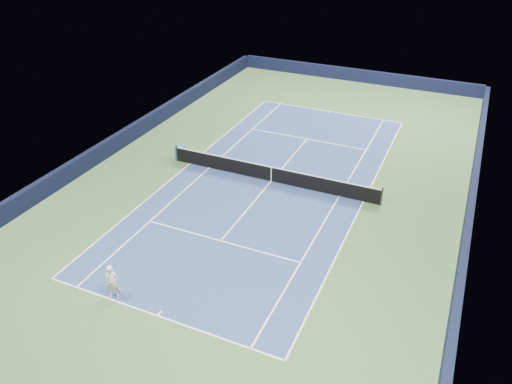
% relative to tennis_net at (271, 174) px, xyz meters
% --- Properties ---
extents(ground, '(40.00, 40.00, 0.00)m').
position_rel_tennis_net_xyz_m(ground, '(0.00, 0.00, -0.50)').
color(ground, '#3A5930').
rests_on(ground, ground).
extents(wall_far, '(22.00, 0.35, 1.10)m').
position_rel_tennis_net_xyz_m(wall_far, '(0.00, 19.82, 0.05)').
color(wall_far, black).
rests_on(wall_far, ground).
extents(wall_right, '(0.35, 40.00, 1.10)m').
position_rel_tennis_net_xyz_m(wall_right, '(10.82, 0.00, 0.05)').
color(wall_right, black).
rests_on(wall_right, ground).
extents(wall_left, '(0.35, 40.00, 1.10)m').
position_rel_tennis_net_xyz_m(wall_left, '(-10.82, 0.00, 0.05)').
color(wall_left, black).
rests_on(wall_left, ground).
extents(court_surface, '(10.97, 23.77, 0.01)m').
position_rel_tennis_net_xyz_m(court_surface, '(0.00, 0.00, -0.50)').
color(court_surface, navy).
rests_on(court_surface, ground).
extents(baseline_far, '(10.97, 0.08, 0.00)m').
position_rel_tennis_net_xyz_m(baseline_far, '(0.00, 11.88, -0.50)').
color(baseline_far, white).
rests_on(baseline_far, ground).
extents(baseline_near, '(10.97, 0.08, 0.00)m').
position_rel_tennis_net_xyz_m(baseline_near, '(0.00, -11.88, -0.50)').
color(baseline_near, white).
rests_on(baseline_near, ground).
extents(sideline_doubles_right, '(0.08, 23.77, 0.00)m').
position_rel_tennis_net_xyz_m(sideline_doubles_right, '(5.49, 0.00, -0.50)').
color(sideline_doubles_right, white).
rests_on(sideline_doubles_right, ground).
extents(sideline_doubles_left, '(0.08, 23.77, 0.00)m').
position_rel_tennis_net_xyz_m(sideline_doubles_left, '(-5.49, 0.00, -0.50)').
color(sideline_doubles_left, white).
rests_on(sideline_doubles_left, ground).
extents(sideline_singles_right, '(0.08, 23.77, 0.00)m').
position_rel_tennis_net_xyz_m(sideline_singles_right, '(4.12, 0.00, -0.50)').
color(sideline_singles_right, white).
rests_on(sideline_singles_right, ground).
extents(sideline_singles_left, '(0.08, 23.77, 0.00)m').
position_rel_tennis_net_xyz_m(sideline_singles_left, '(-4.12, 0.00, -0.50)').
color(sideline_singles_left, white).
rests_on(sideline_singles_left, ground).
extents(service_line_far, '(8.23, 0.08, 0.00)m').
position_rel_tennis_net_xyz_m(service_line_far, '(0.00, 6.40, -0.50)').
color(service_line_far, white).
rests_on(service_line_far, ground).
extents(service_line_near, '(8.23, 0.08, 0.00)m').
position_rel_tennis_net_xyz_m(service_line_near, '(0.00, -6.40, -0.50)').
color(service_line_near, white).
rests_on(service_line_near, ground).
extents(center_service_line, '(0.08, 12.80, 0.00)m').
position_rel_tennis_net_xyz_m(center_service_line, '(0.00, 0.00, -0.50)').
color(center_service_line, white).
rests_on(center_service_line, ground).
extents(center_mark_far, '(0.08, 0.30, 0.00)m').
position_rel_tennis_net_xyz_m(center_mark_far, '(0.00, 11.73, -0.50)').
color(center_mark_far, white).
rests_on(center_mark_far, ground).
extents(center_mark_near, '(0.08, 0.30, 0.00)m').
position_rel_tennis_net_xyz_m(center_mark_near, '(0.00, -11.73, -0.50)').
color(center_mark_near, white).
rests_on(center_mark_near, ground).
extents(tennis_net, '(12.90, 0.10, 1.07)m').
position_rel_tennis_net_xyz_m(tennis_net, '(0.00, 0.00, 0.00)').
color(tennis_net, black).
rests_on(tennis_net, ground).
extents(sponsor_cube, '(0.62, 0.56, 0.88)m').
position_rel_tennis_net_xyz_m(sponsor_cube, '(-6.40, 0.36, -0.07)').
color(sponsor_cube, blue).
rests_on(sponsor_cube, ground).
extents(tennis_player, '(0.80, 1.33, 2.44)m').
position_rel_tennis_net_xyz_m(tennis_player, '(-2.26, -11.67, 0.29)').
color(tennis_player, white).
rests_on(tennis_player, ground).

